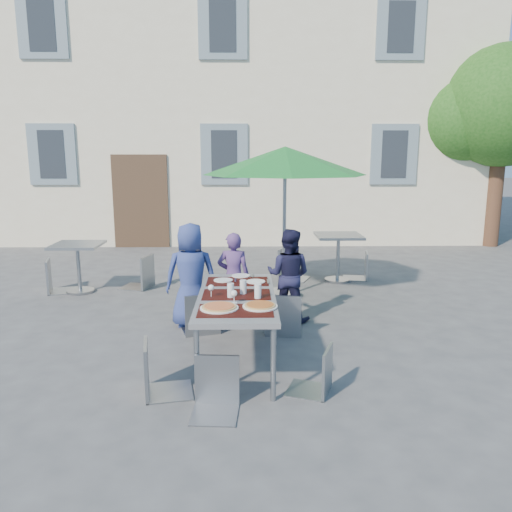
{
  "coord_description": "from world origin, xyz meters",
  "views": [
    {
      "loc": [
        0.51,
        -4.45,
        2.18
      ],
      "look_at": [
        0.63,
        1.48,
        0.98
      ],
      "focal_mm": 35.0,
      "sensor_mm": 36.0,
      "label": 1
    }
  ],
  "objects_px": {
    "pizza_near_right": "(260,306)",
    "bg_chair_l_1": "(289,244)",
    "dining_table": "(237,300)",
    "bg_chair_l_0": "(54,256)",
    "cafe_table_1": "(338,248)",
    "child_0": "(191,275)",
    "child_1": "(234,277)",
    "chair_1": "(229,289)",
    "chair_5": "(215,354)",
    "chair_2": "(284,289)",
    "chair_4": "(318,343)",
    "pizza_near_left": "(219,307)",
    "child_2": "(288,275)",
    "patio_umbrella": "(285,162)",
    "bg_chair_r_1": "(361,249)",
    "chair_3": "(156,337)",
    "chair_0": "(201,288)",
    "bg_chair_r_0": "(141,252)",
    "cafe_table_0": "(78,258)"
  },
  "relations": [
    {
      "from": "pizza_near_left",
      "to": "child_0",
      "type": "xyz_separation_m",
      "value": [
        -0.45,
        1.68,
        -0.09
      ]
    },
    {
      "from": "chair_1",
      "to": "chair_3",
      "type": "relative_size",
      "value": 0.9
    },
    {
      "from": "bg_chair_r_0",
      "to": "patio_umbrella",
      "type": "bearing_deg",
      "value": -13.77
    },
    {
      "from": "chair_5",
      "to": "cafe_table_0",
      "type": "xyz_separation_m",
      "value": [
        -2.42,
        3.86,
        0.05
      ]
    },
    {
      "from": "dining_table",
      "to": "chair_4",
      "type": "height_order",
      "value": "chair_4"
    },
    {
      "from": "chair_2",
      "to": "bg_chair_l_1",
      "type": "distance_m",
      "value": 2.86
    },
    {
      "from": "child_0",
      "to": "chair_1",
      "type": "height_order",
      "value": "child_0"
    },
    {
      "from": "patio_umbrella",
      "to": "chair_3",
      "type": "bearing_deg",
      "value": -113.55
    },
    {
      "from": "child_1",
      "to": "chair_1",
      "type": "xyz_separation_m",
      "value": [
        -0.05,
        -0.27,
        -0.09
      ]
    },
    {
      "from": "chair_0",
      "to": "pizza_near_left",
      "type": "bearing_deg",
      "value": -77.74
    },
    {
      "from": "chair_1",
      "to": "cafe_table_0",
      "type": "relative_size",
      "value": 1.08
    },
    {
      "from": "pizza_near_right",
      "to": "bg_chair_l_0",
      "type": "distance_m",
      "value": 4.62
    },
    {
      "from": "chair_2",
      "to": "bg_chair_r_1",
      "type": "height_order",
      "value": "chair_2"
    },
    {
      "from": "patio_umbrella",
      "to": "bg_chair_r_1",
      "type": "height_order",
      "value": "patio_umbrella"
    },
    {
      "from": "child_0",
      "to": "bg_chair_r_0",
      "type": "height_order",
      "value": "child_0"
    },
    {
      "from": "chair_4",
      "to": "bg_chair_r_1",
      "type": "distance_m",
      "value": 4.57
    },
    {
      "from": "pizza_near_right",
      "to": "child_1",
      "type": "xyz_separation_m",
      "value": [
        -0.3,
        1.88,
        -0.17
      ]
    },
    {
      "from": "chair_5",
      "to": "cafe_table_0",
      "type": "height_order",
      "value": "chair_5"
    },
    {
      "from": "dining_table",
      "to": "pizza_near_left",
      "type": "bearing_deg",
      "value": -107.55
    },
    {
      "from": "pizza_near_right",
      "to": "chair_1",
      "type": "xyz_separation_m",
      "value": [
        -0.35,
        1.6,
        -0.27
      ]
    },
    {
      "from": "cafe_table_1",
      "to": "bg_chair_l_1",
      "type": "height_order",
      "value": "bg_chair_l_1"
    },
    {
      "from": "pizza_near_right",
      "to": "bg_chair_l_1",
      "type": "xyz_separation_m",
      "value": [
        0.63,
        4.14,
        -0.14
      ]
    },
    {
      "from": "pizza_near_right",
      "to": "cafe_table_1",
      "type": "bearing_deg",
      "value": 69.46
    },
    {
      "from": "pizza_near_right",
      "to": "bg_chair_l_1",
      "type": "height_order",
      "value": "bg_chair_l_1"
    },
    {
      "from": "bg_chair_l_0",
      "to": "bg_chair_r_1",
      "type": "bearing_deg",
      "value": 8.52
    },
    {
      "from": "child_1",
      "to": "bg_chair_l_1",
      "type": "relative_size",
      "value": 1.12
    },
    {
      "from": "dining_table",
      "to": "bg_chair_l_0",
      "type": "bearing_deg",
      "value": 136.06
    },
    {
      "from": "child_1",
      "to": "patio_umbrella",
      "type": "distance_m",
      "value": 1.99
    },
    {
      "from": "chair_1",
      "to": "chair_4",
      "type": "bearing_deg",
      "value": -64.72
    },
    {
      "from": "pizza_near_left",
      "to": "child_2",
      "type": "xyz_separation_m",
      "value": [
        0.82,
        1.9,
        -0.15
      ]
    },
    {
      "from": "bg_chair_l_1",
      "to": "bg_chair_l_0",
      "type": "bearing_deg",
      "value": -167.96
    },
    {
      "from": "chair_1",
      "to": "patio_umbrella",
      "type": "relative_size",
      "value": 0.35
    },
    {
      "from": "child_0",
      "to": "chair_1",
      "type": "bearing_deg",
      "value": 170.51
    },
    {
      "from": "cafe_table_1",
      "to": "child_0",
      "type": "bearing_deg",
      "value": -135.28
    },
    {
      "from": "chair_3",
      "to": "chair_2",
      "type": "bearing_deg",
      "value": 50.48
    },
    {
      "from": "chair_2",
      "to": "bg_chair_r_1",
      "type": "xyz_separation_m",
      "value": [
        1.59,
        2.8,
        -0.04
      ]
    },
    {
      "from": "child_2",
      "to": "bg_chair_l_0",
      "type": "relative_size",
      "value": 1.21
    },
    {
      "from": "chair_5",
      "to": "bg_chair_r_0",
      "type": "height_order",
      "value": "bg_chair_r_0"
    },
    {
      "from": "child_1",
      "to": "bg_chair_l_0",
      "type": "bearing_deg",
      "value": -20.83
    },
    {
      "from": "chair_3",
      "to": "patio_umbrella",
      "type": "bearing_deg",
      "value": 66.45
    },
    {
      "from": "chair_1",
      "to": "chair_5",
      "type": "height_order",
      "value": "chair_5"
    },
    {
      "from": "chair_3",
      "to": "chair_4",
      "type": "distance_m",
      "value": 1.48
    },
    {
      "from": "chair_2",
      "to": "cafe_table_0",
      "type": "xyz_separation_m",
      "value": [
        -3.15,
        1.99,
        -0.02
      ]
    },
    {
      "from": "child_0",
      "to": "chair_2",
      "type": "xyz_separation_m",
      "value": [
        1.17,
        -0.35,
        -0.09
      ]
    },
    {
      "from": "chair_5",
      "to": "child_2",
      "type": "bearing_deg",
      "value": 71.15
    },
    {
      "from": "chair_1",
      "to": "bg_chair_l_1",
      "type": "relative_size",
      "value": 0.81
    },
    {
      "from": "dining_table",
      "to": "chair_3",
      "type": "xyz_separation_m",
      "value": [
        -0.72,
        -0.71,
        -0.14
      ]
    },
    {
      "from": "chair_3",
      "to": "chair_5",
      "type": "height_order",
      "value": "chair_3"
    },
    {
      "from": "chair_3",
      "to": "bg_chair_r_1",
      "type": "height_order",
      "value": "chair_3"
    },
    {
      "from": "chair_4",
      "to": "bg_chair_l_0",
      "type": "distance_m",
      "value": 5.18
    }
  ]
}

